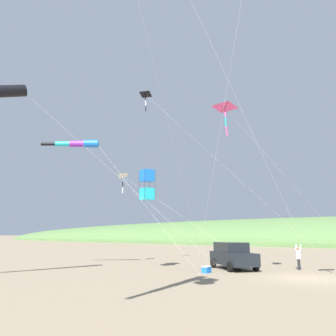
% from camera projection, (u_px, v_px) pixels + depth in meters
% --- Properties ---
extents(ground_plane, '(600.00, 600.00, 0.00)m').
position_uv_depth(ground_plane, '(309.00, 278.00, 19.27)').
color(ground_plane, gray).
extents(parked_car, '(4.19, 4.48, 1.85)m').
position_uv_depth(parked_car, '(233.00, 255.00, 24.23)').
color(parked_car, black).
rests_on(parked_car, ground_plane).
extents(cooler_box, '(0.62, 0.42, 0.42)m').
position_uv_depth(cooler_box, '(206.00, 269.00, 21.97)').
color(cooler_box, blue).
rests_on(cooler_box, ground_plane).
extents(person_adult_flyer, '(0.53, 0.42, 1.71)m').
position_uv_depth(person_adult_flyer, '(298.00, 256.00, 23.85)').
color(person_adult_flyer, '#232328').
rests_on(person_adult_flyer, ground_plane).
extents(kite_box_black_fish_shape, '(4.06, 4.23, 6.87)m').
position_uv_depth(kite_box_black_fish_shape, '(147.00, 185.00, 24.10)').
color(kite_box_black_fish_shape, blue).
rests_on(kite_box_black_fish_shape, ground_plane).
extents(kite_delta_striped_overhead, '(13.40, 5.69, 9.98)m').
position_uv_depth(kite_delta_striped_overhead, '(225.00, 108.00, 20.06)').
color(kite_delta_striped_overhead, '#EF4C93').
rests_on(kite_delta_striped_overhead, ground_plane).
extents(kite_windsock_blue_topmost, '(3.37, 11.96, 9.51)m').
position_uv_depth(kite_windsock_blue_topmost, '(78.00, 144.00, 26.21)').
color(kite_windsock_blue_topmost, blue).
rests_on(kite_windsock_blue_topmost, ground_plane).
extents(kite_delta_green_low_center, '(5.07, 10.04, 7.55)m').
position_uv_depth(kite_delta_green_low_center, '(123.00, 176.00, 28.97)').
color(kite_delta_green_low_center, white).
rests_on(kite_delta_green_low_center, ground_plane).
extents(kite_delta_orange_high_right, '(9.38, 12.36, 14.26)m').
position_uv_depth(kite_delta_orange_high_right, '(146.00, 96.00, 29.03)').
color(kite_delta_orange_high_right, black).
rests_on(kite_delta_orange_high_right, ground_plane).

